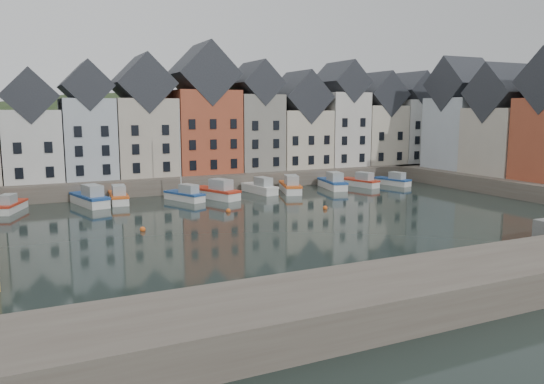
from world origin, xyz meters
TOP-DOWN VIEW (x-y plane):
  - ground at (0.00, 0.00)m, footprint 260.00×260.00m
  - far_quay at (0.00, 30.00)m, footprint 90.00×16.00m
  - right_quay at (37.00, 3.00)m, footprint 14.00×54.00m
  - near_wall at (-10.00, -22.00)m, footprint 50.00×6.00m
  - hillside at (0.02, 56.00)m, footprint 153.60×70.40m
  - far_terrace at (3.21, 28.00)m, footprint 72.37×8.16m
  - right_terrace at (36.00, 8.07)m, footprint 8.30×24.25m
  - mooring_buoys at (-4.00, 5.33)m, footprint 20.50×5.50m
  - boat_a at (-24.59, 18.24)m, footprint 3.47×5.71m
  - boat_b at (-16.56, 18.39)m, footprint 3.77×7.21m
  - boat_c at (-13.37, 18.92)m, footprint 2.41×6.26m
  - boat_d at (-6.01, 16.95)m, footprint 3.86×5.95m
  - boat_e at (-2.17, 16.74)m, footprint 4.59×7.24m
  - boat_f at (4.34, 18.33)m, footprint 2.83×6.33m
  - boat_g at (8.20, 17.31)m, footprint 4.04×6.98m
  - boat_h at (14.98, 17.82)m, footprint 3.37×6.96m
  - boat_i at (19.59, 17.87)m, footprint 3.31×6.16m
  - boat_j at (24.66, 17.03)m, footprint 3.04×5.73m

SIDE VIEW (x-z plane):
  - hillside at x=0.02m, z-range -49.96..14.04m
  - ground at x=0.00m, z-range 0.00..0.00m
  - mooring_buoys at x=-4.00m, z-range -0.10..0.40m
  - boat_a at x=-24.59m, z-range -0.42..1.67m
  - boat_j at x=24.66m, z-range -0.43..1.68m
  - boat_i at x=19.59m, z-range -0.46..1.80m
  - boat_f at x=4.34m, z-range -0.47..1.87m
  - boat_c at x=-13.37m, z-range -0.48..1.88m
  - boat_d at x=-6.01m, z-range -4.75..6.17m
  - boat_g at x=8.20m, z-range -0.52..2.04m
  - boat_h at x=14.98m, z-range -0.52..2.05m
  - boat_b at x=-16.56m, z-range -0.54..2.11m
  - boat_e at x=-2.17m, z-range -0.54..2.12m
  - far_quay at x=0.00m, z-range 0.00..2.00m
  - right_quay at x=37.00m, z-range 0.00..2.00m
  - near_wall at x=-10.00m, z-range 0.00..2.00m
  - far_terrace at x=3.21m, z-range -0.01..17.76m
  - right_terrace at x=36.00m, z-range 0.73..17.10m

